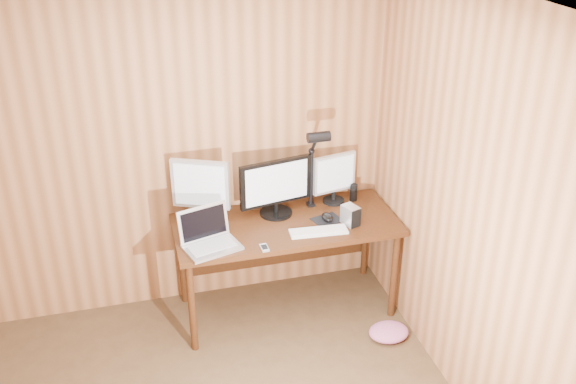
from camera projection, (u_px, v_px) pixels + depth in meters
name	position (u px, v px, depth m)	size (l,w,h in m)	color
room_shell	(174.00, 330.00, 2.75)	(4.00, 4.00, 4.00)	#4D341D
desk	(284.00, 232.00, 4.71)	(1.60, 0.70, 0.75)	#3E1E0C
monitor_center	(276.00, 187.00, 4.61)	(0.54, 0.24, 0.43)	black
monitor_left	(201.00, 189.00, 4.51)	(0.39, 0.21, 0.47)	black
monitor_right	(334.00, 177.00, 4.78)	(0.34, 0.16, 0.39)	black
laptop	(208.00, 237.00, 4.29)	(0.42, 0.36, 0.26)	silver
keyboard	(319.00, 231.00, 4.46)	(0.41, 0.15, 0.02)	white
mousepad	(327.00, 220.00, 4.62)	(0.20, 0.16, 0.00)	black
mouse	(327.00, 217.00, 4.61)	(0.07, 0.12, 0.04)	black
hard_drive	(351.00, 215.00, 4.54)	(0.12, 0.15, 0.14)	silver
phone	(264.00, 248.00, 4.27)	(0.05, 0.10, 0.01)	silver
speaker	(354.00, 192.00, 4.87)	(0.06, 0.06, 0.13)	black
desk_lamp	(315.00, 158.00, 4.55)	(0.16, 0.23, 0.70)	black
fabric_pile	(389.00, 332.00, 4.60)	(0.29, 0.24, 0.09)	#BE5C87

